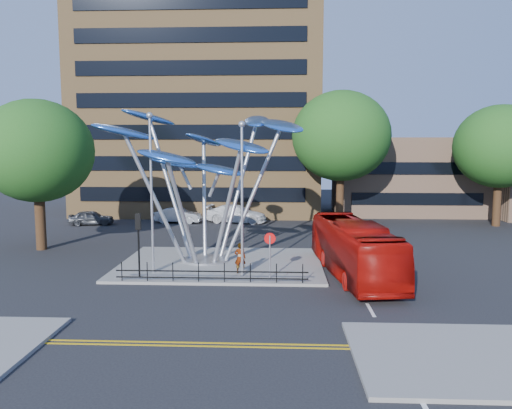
{
  "coord_description": "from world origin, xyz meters",
  "views": [
    {
      "loc": [
        2.47,
        -23.32,
        7.11
      ],
      "look_at": [
        1.2,
        4.0,
        3.93
      ],
      "focal_mm": 35.0,
      "sensor_mm": 36.0,
      "label": 1
    }
  ],
  "objects_px": {
    "tree_right": "(341,136)",
    "parked_car_mid": "(178,215)",
    "leaf_sculpture": "(204,151)",
    "parked_car_right": "(236,214)",
    "tree_far": "(500,147)",
    "street_lamp_left": "(151,179)",
    "red_bus": "(354,248)",
    "no_entry_sign_island": "(270,248)",
    "street_lamp_right": "(242,185)",
    "parked_car_left": "(91,218)",
    "traffic_light_island": "(138,232)",
    "tree_left": "(37,151)",
    "pedestrian": "(240,258)"
  },
  "relations": [
    {
      "from": "street_lamp_right",
      "to": "parked_car_left",
      "type": "xyz_separation_m",
      "value": [
        -15.12,
        17.88,
        -4.42
      ]
    },
    {
      "from": "pedestrian",
      "to": "parked_car_mid",
      "type": "xyz_separation_m",
      "value": [
        -7.28,
        18.96,
        -0.29
      ]
    },
    {
      "from": "leaf_sculpture",
      "to": "street_lamp_right",
      "type": "bearing_deg",
      "value": -55.09
    },
    {
      "from": "tree_left",
      "to": "no_entry_sign_island",
      "type": "relative_size",
      "value": 4.21
    },
    {
      "from": "traffic_light_island",
      "to": "parked_car_mid",
      "type": "xyz_separation_m",
      "value": [
        -1.94,
        20.01,
        -1.9
      ]
    },
    {
      "from": "street_lamp_right",
      "to": "parked_car_right",
      "type": "bearing_deg",
      "value": 95.8
    },
    {
      "from": "street_lamp_right",
      "to": "traffic_light_island",
      "type": "relative_size",
      "value": 2.42
    },
    {
      "from": "pedestrian",
      "to": "red_bus",
      "type": "bearing_deg",
      "value": -174.37
    },
    {
      "from": "tree_far",
      "to": "red_bus",
      "type": "height_order",
      "value": "tree_far"
    },
    {
      "from": "tree_right",
      "to": "red_bus",
      "type": "height_order",
      "value": "tree_right"
    },
    {
      "from": "tree_far",
      "to": "red_bus",
      "type": "relative_size",
      "value": 0.99
    },
    {
      "from": "tree_right",
      "to": "parked_car_mid",
      "type": "xyz_separation_m",
      "value": [
        -14.94,
        0.51,
        -7.32
      ]
    },
    {
      "from": "street_lamp_right",
      "to": "red_bus",
      "type": "distance_m",
      "value": 7.12
    },
    {
      "from": "tree_right",
      "to": "traffic_light_island",
      "type": "relative_size",
      "value": 3.54
    },
    {
      "from": "tree_right",
      "to": "leaf_sculpture",
      "type": "bearing_deg",
      "value": -123.31
    },
    {
      "from": "red_bus",
      "to": "parked_car_left",
      "type": "distance_m",
      "value": 27.19
    },
    {
      "from": "traffic_light_island",
      "to": "parked_car_right",
      "type": "height_order",
      "value": "traffic_light_island"
    },
    {
      "from": "tree_right",
      "to": "tree_far",
      "type": "bearing_deg",
      "value": 0.0
    },
    {
      "from": "street_lamp_left",
      "to": "red_bus",
      "type": "bearing_deg",
      "value": 2.03
    },
    {
      "from": "tree_far",
      "to": "street_lamp_left",
      "type": "distance_m",
      "value": 32.37
    },
    {
      "from": "street_lamp_left",
      "to": "traffic_light_island",
      "type": "bearing_deg",
      "value": -116.57
    },
    {
      "from": "tree_right",
      "to": "parked_car_left",
      "type": "relative_size",
      "value": 3.06
    },
    {
      "from": "parked_car_right",
      "to": "parked_car_mid",
      "type": "bearing_deg",
      "value": 103.8
    },
    {
      "from": "red_bus",
      "to": "parked_car_mid",
      "type": "relative_size",
      "value": 2.51
    },
    {
      "from": "street_lamp_left",
      "to": "parked_car_mid",
      "type": "distance_m",
      "value": 19.72
    },
    {
      "from": "tree_far",
      "to": "parked_car_left",
      "type": "distance_m",
      "value": 37.19
    },
    {
      "from": "red_bus",
      "to": "leaf_sculpture",
      "type": "bearing_deg",
      "value": 155.0
    },
    {
      "from": "no_entry_sign_island",
      "to": "leaf_sculpture",
      "type": "bearing_deg",
      "value": 134.33
    },
    {
      "from": "no_entry_sign_island",
      "to": "tree_far",
      "type": "bearing_deg",
      "value": 44.25
    },
    {
      "from": "street_lamp_left",
      "to": "street_lamp_right",
      "type": "distance_m",
      "value": 5.03
    },
    {
      "from": "no_entry_sign_island",
      "to": "parked_car_left",
      "type": "relative_size",
      "value": 0.62
    },
    {
      "from": "tree_far",
      "to": "street_lamp_left",
      "type": "bearing_deg",
      "value": -145.08
    },
    {
      "from": "tree_right",
      "to": "parked_car_mid",
      "type": "height_order",
      "value": "tree_right"
    },
    {
      "from": "leaf_sculpture",
      "to": "no_entry_sign_island",
      "type": "bearing_deg",
      "value": -45.67
    },
    {
      "from": "street_lamp_right",
      "to": "parked_car_left",
      "type": "bearing_deg",
      "value": 130.21
    },
    {
      "from": "parked_car_mid",
      "to": "parked_car_right",
      "type": "bearing_deg",
      "value": -80.98
    },
    {
      "from": "red_bus",
      "to": "traffic_light_island",
      "type": "bearing_deg",
      "value": 179.68
    },
    {
      "from": "tree_right",
      "to": "tree_far",
      "type": "relative_size",
      "value": 1.12
    },
    {
      "from": "no_entry_sign_island",
      "to": "red_bus",
      "type": "relative_size",
      "value": 0.22
    },
    {
      "from": "tree_left",
      "to": "tree_far",
      "type": "height_order",
      "value": "tree_far"
    },
    {
      "from": "street_lamp_right",
      "to": "pedestrian",
      "type": "relative_size",
      "value": 4.85
    },
    {
      "from": "street_lamp_right",
      "to": "tree_right",
      "type": "bearing_deg",
      "value": 68.46
    },
    {
      "from": "tree_left",
      "to": "parked_car_right",
      "type": "distance_m",
      "value": 18.96
    },
    {
      "from": "tree_left",
      "to": "parked_car_left",
      "type": "relative_size",
      "value": 2.61
    },
    {
      "from": "tree_far",
      "to": "traffic_light_island",
      "type": "distance_m",
      "value": 33.61
    },
    {
      "from": "street_lamp_right",
      "to": "parked_car_mid",
      "type": "relative_size",
      "value": 1.9
    },
    {
      "from": "leaf_sculpture",
      "to": "parked_car_left",
      "type": "height_order",
      "value": "leaf_sculpture"
    },
    {
      "from": "parked_car_left",
      "to": "parked_car_right",
      "type": "relative_size",
      "value": 0.7
    },
    {
      "from": "street_lamp_left",
      "to": "parked_car_right",
      "type": "distance_m",
      "value": 20.21
    },
    {
      "from": "street_lamp_right",
      "to": "traffic_light_island",
      "type": "xyz_separation_m",
      "value": [
        -5.5,
        -0.5,
        -2.48
      ]
    }
  ]
}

